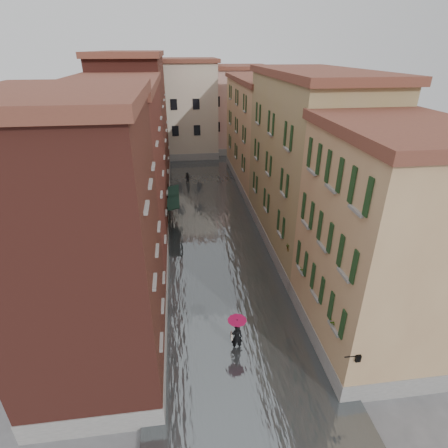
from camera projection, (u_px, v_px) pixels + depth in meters
ground at (234, 322)px, 21.02m from camera, size 120.00×120.00×0.00m
floodwater at (212, 224)px, 32.47m from camera, size 10.00×60.00×0.20m
building_left_near at (87, 257)px, 15.50m from camera, size 6.00×8.00×13.00m
building_left_mid at (121, 179)px, 25.34m from camera, size 6.00×14.00×12.50m
building_left_far at (138, 127)px, 38.27m from camera, size 6.00×16.00×14.00m
building_right_near at (380, 250)px, 17.47m from camera, size 6.00×8.00×11.50m
building_right_mid at (307, 168)px, 26.86m from camera, size 6.00×14.00×13.00m
building_right_far at (262, 135)px, 40.47m from camera, size 6.00×16.00×11.50m
building_end_cream at (174, 111)px, 51.35m from camera, size 12.00×9.00×13.00m
building_end_pink at (233, 111)px, 54.39m from camera, size 10.00×9.00×12.00m
awning_near at (173, 203)px, 30.90m from camera, size 1.09×3.07×2.80m
awning_far at (173, 192)px, 33.34m from camera, size 1.09×2.90×2.80m
wall_lantern at (357, 357)px, 14.86m from camera, size 0.71×0.22×0.35m
window_planters at (308, 272)px, 19.64m from camera, size 0.59×7.97×0.84m
pedestrian_main at (237, 331)px, 18.59m from camera, size 1.03×1.03×2.06m
pedestrian_far at (188, 179)px, 41.90m from camera, size 0.84×0.72×1.47m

